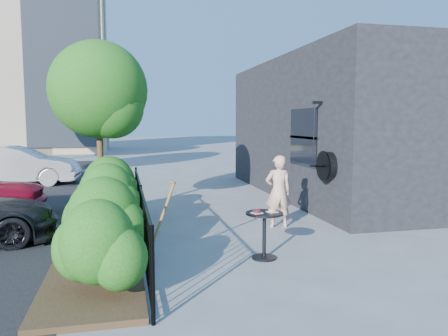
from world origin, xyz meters
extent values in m
plane|color=gray|center=(0.00, 0.00, 0.00)|extent=(120.00, 120.00, 0.00)
cube|color=black|center=(5.50, 4.50, 2.00)|extent=(6.00, 9.00, 4.00)
cube|color=black|center=(2.51, 2.40, 1.80)|extent=(0.04, 1.60, 1.40)
cube|color=black|center=(2.52, 2.40, 1.80)|extent=(0.05, 1.70, 0.06)
cylinder|color=black|center=(2.42, 0.90, 1.25)|extent=(0.18, 0.60, 0.60)
cylinder|color=black|center=(2.32, 0.90, 1.25)|extent=(0.03, 0.64, 0.64)
cube|color=black|center=(2.40, 1.40, 2.60)|extent=(0.25, 0.06, 0.06)
cylinder|color=black|center=(2.32, 1.40, 2.05)|extent=(0.02, 0.02, 1.05)
cylinder|color=black|center=(-1.50, -3.00, 0.55)|extent=(0.05, 0.05, 1.10)
cylinder|color=black|center=(-1.50, 0.00, 0.55)|extent=(0.05, 0.05, 1.10)
cylinder|color=black|center=(-1.50, 3.00, 0.55)|extent=(0.05, 0.05, 1.10)
cube|color=black|center=(-1.50, 0.00, 1.06)|extent=(0.03, 6.00, 0.03)
cube|color=black|center=(-1.50, 0.00, 0.10)|extent=(0.03, 6.00, 0.03)
cylinder|color=black|center=(-1.50, -2.90, 0.55)|extent=(0.02, 0.02, 1.04)
cylinder|color=black|center=(-1.50, -2.70, 0.55)|extent=(0.02, 0.02, 1.04)
cylinder|color=black|center=(-1.50, -2.50, 0.55)|extent=(0.02, 0.02, 1.04)
cylinder|color=black|center=(-1.50, -2.30, 0.55)|extent=(0.02, 0.02, 1.04)
cylinder|color=black|center=(-1.50, -2.10, 0.55)|extent=(0.02, 0.02, 1.04)
cylinder|color=black|center=(-1.50, -1.90, 0.55)|extent=(0.02, 0.02, 1.04)
cylinder|color=black|center=(-1.50, -1.70, 0.55)|extent=(0.02, 0.02, 1.04)
cylinder|color=black|center=(-1.50, -1.50, 0.55)|extent=(0.02, 0.02, 1.04)
cylinder|color=black|center=(-1.50, -1.30, 0.55)|extent=(0.02, 0.02, 1.04)
cylinder|color=black|center=(-1.50, -1.10, 0.55)|extent=(0.02, 0.02, 1.04)
cylinder|color=black|center=(-1.50, -0.90, 0.55)|extent=(0.02, 0.02, 1.04)
cylinder|color=black|center=(-1.50, -0.70, 0.55)|extent=(0.02, 0.02, 1.04)
cylinder|color=black|center=(-1.50, -0.50, 0.55)|extent=(0.02, 0.02, 1.04)
cylinder|color=black|center=(-1.50, -0.30, 0.55)|extent=(0.02, 0.02, 1.04)
cylinder|color=black|center=(-1.50, -0.10, 0.55)|extent=(0.02, 0.02, 1.04)
cylinder|color=black|center=(-1.50, 0.10, 0.55)|extent=(0.02, 0.02, 1.04)
cylinder|color=black|center=(-1.50, 0.30, 0.55)|extent=(0.02, 0.02, 1.04)
cylinder|color=black|center=(-1.50, 0.50, 0.55)|extent=(0.02, 0.02, 1.04)
cylinder|color=black|center=(-1.50, 0.70, 0.55)|extent=(0.02, 0.02, 1.04)
cylinder|color=black|center=(-1.50, 0.90, 0.55)|extent=(0.02, 0.02, 1.04)
cylinder|color=black|center=(-1.50, 1.10, 0.55)|extent=(0.02, 0.02, 1.04)
cylinder|color=black|center=(-1.50, 1.30, 0.55)|extent=(0.02, 0.02, 1.04)
cylinder|color=black|center=(-1.50, 1.50, 0.55)|extent=(0.02, 0.02, 1.04)
cylinder|color=black|center=(-1.50, 1.70, 0.55)|extent=(0.02, 0.02, 1.04)
cylinder|color=black|center=(-1.50, 1.90, 0.55)|extent=(0.02, 0.02, 1.04)
cylinder|color=black|center=(-1.50, 2.10, 0.55)|extent=(0.02, 0.02, 1.04)
cylinder|color=black|center=(-1.50, 2.30, 0.55)|extent=(0.02, 0.02, 1.04)
cylinder|color=black|center=(-1.50, 2.50, 0.55)|extent=(0.02, 0.02, 1.04)
cylinder|color=black|center=(-1.50, 2.70, 0.55)|extent=(0.02, 0.02, 1.04)
cylinder|color=black|center=(-1.50, 2.90, 0.55)|extent=(0.02, 0.02, 1.04)
cube|color=#382616|center=(-2.20, 0.00, 0.04)|extent=(1.30, 6.00, 0.08)
ellipsoid|color=#1B5513|center=(-2.10, -2.20, 0.70)|extent=(1.10, 1.10, 1.24)
ellipsoid|color=#1B5513|center=(-2.10, -0.60, 0.70)|extent=(1.10, 1.10, 1.24)
ellipsoid|color=#1B5513|center=(-2.10, 0.90, 0.70)|extent=(1.10, 1.10, 1.24)
ellipsoid|color=#1B5513|center=(-2.10, 2.30, 0.70)|extent=(1.10, 1.10, 1.24)
cylinder|color=#3F2B19|center=(-2.30, 2.80, 1.20)|extent=(0.14, 0.14, 2.40)
sphere|color=#1B5513|center=(-2.30, 2.80, 2.84)|extent=(2.20, 2.20, 2.20)
sphere|color=#1B5513|center=(-2.00, 2.60, 2.51)|extent=(1.43, 1.43, 1.43)
cylinder|color=black|center=(0.38, -1.07, 0.73)|extent=(0.59, 0.59, 0.03)
cylinder|color=black|center=(0.38, -1.07, 0.37)|extent=(0.06, 0.06, 0.71)
cylinder|color=black|center=(0.38, -1.07, 0.01)|extent=(0.40, 0.40, 0.03)
cube|color=white|center=(0.25, -1.09, 0.75)|extent=(0.18, 0.18, 0.01)
cube|color=white|center=(0.51, -1.06, 0.75)|extent=(0.18, 0.18, 0.01)
torus|color=#510D18|center=(0.25, -1.09, 0.78)|extent=(0.13, 0.13, 0.04)
torus|color=tan|center=(0.51, -1.06, 0.78)|extent=(0.13, 0.13, 0.04)
imported|color=#DAA78D|center=(1.32, 0.88, 0.75)|extent=(0.57, 0.40, 1.50)
cylinder|color=brown|center=(-1.22, -0.87, 0.70)|extent=(0.45, 0.05, 1.12)
cube|color=gray|center=(-1.39, -0.87, 0.09)|extent=(0.11, 0.17, 0.24)
cylinder|color=brown|center=(-1.04, -0.87, 1.25)|extent=(0.10, 0.09, 0.06)
imported|color=#B6B6BB|center=(-5.40, 8.72, 0.67)|extent=(4.17, 1.67, 1.35)
camera|label=1|loc=(-1.76, -7.54, 2.17)|focal=35.00mm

